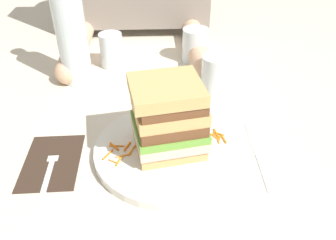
{
  "coord_description": "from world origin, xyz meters",
  "views": [
    {
      "loc": [
        -0.01,
        -0.51,
        0.44
      ],
      "look_at": [
        0.02,
        0.01,
        0.06
      ],
      "focal_mm": 36.7,
      "sensor_mm": 36.0,
      "label": 1
    }
  ],
  "objects_px": {
    "juice_glass": "(215,75)",
    "empty_tumbler_1": "(111,50)",
    "sandwich": "(168,118)",
    "fork": "(49,169)",
    "water_bottle": "(70,26)",
    "napkin_dark": "(52,161)",
    "empty_tumbler_0": "(195,45)",
    "knife": "(259,155)",
    "main_plate": "(169,150)"
  },
  "relations": [
    {
      "from": "napkin_dark",
      "to": "empty_tumbler_0",
      "type": "xyz_separation_m",
      "value": [
        0.31,
        0.41,
        0.05
      ]
    },
    {
      "from": "juice_glass",
      "to": "empty_tumbler_1",
      "type": "distance_m",
      "value": 0.29
    },
    {
      "from": "napkin_dark",
      "to": "water_bottle",
      "type": "bearing_deg",
      "value": 89.81
    },
    {
      "from": "main_plate",
      "to": "knife",
      "type": "bearing_deg",
      "value": -4.63
    },
    {
      "from": "sandwich",
      "to": "water_bottle",
      "type": "height_order",
      "value": "water_bottle"
    },
    {
      "from": "napkin_dark",
      "to": "knife",
      "type": "distance_m",
      "value": 0.39
    },
    {
      "from": "knife",
      "to": "water_bottle",
      "type": "distance_m",
      "value": 0.51
    },
    {
      "from": "empty_tumbler_0",
      "to": "knife",
      "type": "bearing_deg",
      "value": -79.07
    },
    {
      "from": "knife",
      "to": "sandwich",
      "type": "bearing_deg",
      "value": 175.47
    },
    {
      "from": "juice_glass",
      "to": "empty_tumbler_0",
      "type": "xyz_separation_m",
      "value": [
        -0.03,
        0.16,
        0.01
      ]
    },
    {
      "from": "napkin_dark",
      "to": "fork",
      "type": "bearing_deg",
      "value": -88.46
    },
    {
      "from": "main_plate",
      "to": "fork",
      "type": "relative_size",
      "value": 1.69
    },
    {
      "from": "fork",
      "to": "empty_tumbler_0",
      "type": "bearing_deg",
      "value": 54.14
    },
    {
      "from": "knife",
      "to": "empty_tumbler_0",
      "type": "relative_size",
      "value": 2.15
    },
    {
      "from": "sandwich",
      "to": "empty_tumbler_1",
      "type": "distance_m",
      "value": 0.4
    },
    {
      "from": "main_plate",
      "to": "napkin_dark",
      "type": "height_order",
      "value": "main_plate"
    },
    {
      "from": "empty_tumbler_1",
      "to": "juice_glass",
      "type": "bearing_deg",
      "value": -28.24
    },
    {
      "from": "empty_tumbler_1",
      "to": "sandwich",
      "type": "bearing_deg",
      "value": -69.95
    },
    {
      "from": "juice_glass",
      "to": "empty_tumbler_1",
      "type": "bearing_deg",
      "value": 151.76
    },
    {
      "from": "sandwich",
      "to": "knife",
      "type": "distance_m",
      "value": 0.19
    },
    {
      "from": "sandwich",
      "to": "fork",
      "type": "distance_m",
      "value": 0.23
    },
    {
      "from": "empty_tumbler_0",
      "to": "napkin_dark",
      "type": "bearing_deg",
      "value": -127.39
    },
    {
      "from": "empty_tumbler_0",
      "to": "sandwich",
      "type": "bearing_deg",
      "value": -103.4
    },
    {
      "from": "napkin_dark",
      "to": "empty_tumbler_1",
      "type": "relative_size",
      "value": 1.64
    },
    {
      "from": "water_bottle",
      "to": "empty_tumbler_1",
      "type": "bearing_deg",
      "value": 44.6
    },
    {
      "from": "juice_glass",
      "to": "main_plate",
      "type": "bearing_deg",
      "value": -117.94
    },
    {
      "from": "fork",
      "to": "empty_tumbler_1",
      "type": "xyz_separation_m",
      "value": [
        0.08,
        0.41,
        0.04
      ]
    },
    {
      "from": "main_plate",
      "to": "empty_tumbler_1",
      "type": "distance_m",
      "value": 0.4
    },
    {
      "from": "main_plate",
      "to": "knife",
      "type": "relative_size",
      "value": 1.4
    },
    {
      "from": "knife",
      "to": "empty_tumbler_0",
      "type": "distance_m",
      "value": 0.42
    },
    {
      "from": "sandwich",
      "to": "napkin_dark",
      "type": "relative_size",
      "value": 0.95
    },
    {
      "from": "main_plate",
      "to": "empty_tumbler_0",
      "type": "relative_size",
      "value": 3.02
    },
    {
      "from": "main_plate",
      "to": "empty_tumbler_1",
      "type": "bearing_deg",
      "value": 110.17
    },
    {
      "from": "napkin_dark",
      "to": "water_bottle",
      "type": "height_order",
      "value": "water_bottle"
    },
    {
      "from": "fork",
      "to": "napkin_dark",
      "type": "bearing_deg",
      "value": 91.54
    },
    {
      "from": "napkin_dark",
      "to": "empty_tumbler_1",
      "type": "distance_m",
      "value": 0.4
    },
    {
      "from": "sandwich",
      "to": "fork",
      "type": "bearing_deg",
      "value": -170.57
    },
    {
      "from": "fork",
      "to": "empty_tumbler_0",
      "type": "xyz_separation_m",
      "value": [
        0.31,
        0.43,
        0.04
      ]
    },
    {
      "from": "water_bottle",
      "to": "empty_tumbler_1",
      "type": "height_order",
      "value": "water_bottle"
    },
    {
      "from": "main_plate",
      "to": "fork",
      "type": "bearing_deg",
      "value": -170.54
    },
    {
      "from": "fork",
      "to": "empty_tumbler_0",
      "type": "relative_size",
      "value": 1.79
    },
    {
      "from": "sandwich",
      "to": "napkin_dark",
      "type": "distance_m",
      "value": 0.23
    },
    {
      "from": "sandwich",
      "to": "empty_tumbler_0",
      "type": "bearing_deg",
      "value": 76.6
    },
    {
      "from": "main_plate",
      "to": "sandwich",
      "type": "xyz_separation_m",
      "value": [
        -0.0,
        -0.0,
        0.08
      ]
    },
    {
      "from": "napkin_dark",
      "to": "fork",
      "type": "relative_size",
      "value": 0.91
    },
    {
      "from": "napkin_dark",
      "to": "empty_tumbler_1",
      "type": "height_order",
      "value": "empty_tumbler_1"
    },
    {
      "from": "sandwich",
      "to": "juice_glass",
      "type": "xyz_separation_m",
      "value": [
        0.12,
        0.23,
        -0.05
      ]
    },
    {
      "from": "napkin_dark",
      "to": "knife",
      "type": "bearing_deg",
      "value": -0.01
    },
    {
      "from": "juice_glass",
      "to": "empty_tumbler_1",
      "type": "height_order",
      "value": "empty_tumbler_1"
    },
    {
      "from": "juice_glass",
      "to": "empty_tumbler_1",
      "type": "xyz_separation_m",
      "value": [
        -0.26,
        0.14,
        0.01
      ]
    }
  ]
}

